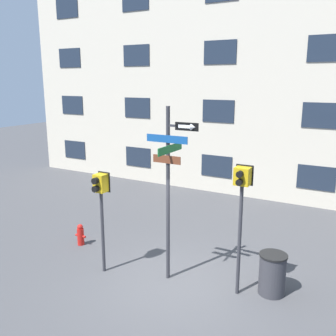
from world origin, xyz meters
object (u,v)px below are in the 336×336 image
trash_bin (272,274)px  street_sign_pole (170,180)px  pedestrian_signal_left (101,196)px  fire_hydrant (81,235)px  pedestrian_signal_right (241,196)px

trash_bin → street_sign_pole: bearing=-166.7°
pedestrian_signal_left → fire_hydrant: (-1.58, 0.91, -1.70)m
pedestrian_signal_left → fire_hydrant: 2.49m
pedestrian_signal_left → pedestrian_signal_right: 3.37m
fire_hydrant → trash_bin: size_ratio=0.66×
fire_hydrant → trash_bin: 5.56m
pedestrian_signal_right → trash_bin: (0.68, 0.38, -1.84)m
street_sign_pole → pedestrian_signal_right: 1.67m
street_sign_pole → pedestrian_signal_left: street_sign_pole is taller
fire_hydrant → trash_bin: bearing=1.5°
pedestrian_signal_right → fire_hydrant: pedestrian_signal_right is taller
fire_hydrant → pedestrian_signal_left: bearing=-29.7°
pedestrian_signal_left → pedestrian_signal_right: (3.29, 0.67, 0.32)m
pedestrian_signal_right → trash_bin: size_ratio=3.10×
street_sign_pole → trash_bin: (2.33, 0.55, -2.02)m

